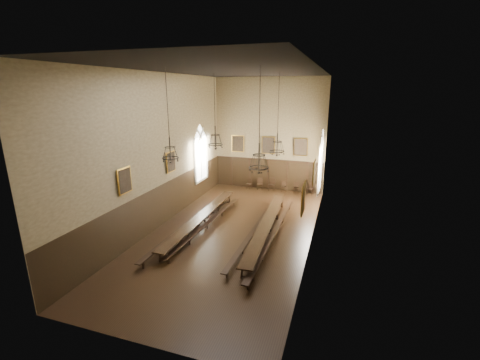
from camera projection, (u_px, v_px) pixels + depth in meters
The scene contains 32 objects.
floor at pixel (232, 232), 18.74m from camera, with size 9.00×18.00×0.02m, color black.
ceiling at pixel (231, 70), 16.29m from camera, with size 9.00×18.00×0.02m, color black.
wall_back at pixel (269, 135), 25.76m from camera, with size 9.00×0.02×9.00m, color #8A7B55.
wall_front at pixel (128, 217), 9.27m from camera, with size 9.00×0.02×9.00m, color #8A7B55.
wall_left at pixel (159, 152), 18.86m from camera, with size 0.02×18.00×9.00m, color #8A7B55.
wall_right at pixel (316, 162), 16.17m from camera, with size 0.02×18.00×9.00m, color #8A7B55.
wainscot_panelling at pixel (232, 212), 18.40m from camera, with size 9.00×18.00×2.50m, color black, non-canonical shape.
table_left at pixel (202, 221), 19.33m from camera, with size 0.71×9.69×0.76m.
table_right at pixel (267, 229), 18.27m from camera, with size 1.25×10.31×0.80m.
bench_left_outer at pixel (191, 223), 19.28m from camera, with size 0.41×10.58×0.48m.
bench_left_inner at pixel (207, 225), 19.08m from camera, with size 0.74×9.22×0.41m.
bench_right_inner at pixel (255, 231), 18.24m from camera, with size 0.39×9.85×0.44m.
bench_right_outer at pixel (274, 234), 17.75m from camera, with size 0.40×10.64×0.48m.
chair_2 at pixel (249, 186), 26.89m from camera, with size 0.43×0.43×0.87m.
chair_3 at pixel (260, 186), 26.63m from camera, with size 0.53×0.53×0.98m.
chair_4 at pixel (272, 187), 26.39m from camera, with size 0.50×0.50×1.04m.
chair_5 at pixel (284, 188), 26.11m from camera, with size 0.47×0.47×0.90m.
chair_6 at pixel (296, 190), 25.81m from camera, with size 0.41×0.41×0.86m.
chair_7 at pixel (310, 191), 25.43m from camera, with size 0.53×0.53×0.95m.
chandelier_back_left at pixel (215, 140), 20.30m from camera, with size 0.95×0.95×4.51m.
chandelier_back_right at pixel (277, 146), 19.31m from camera, with size 0.89×0.89×4.72m.
chandelier_front_left at pixel (170, 152), 15.37m from camera, with size 0.81×0.81×4.28m.
chandelier_front_right at pixel (259, 161), 14.09m from camera, with size 0.89×0.89×4.45m.
portrait_back_0 at pixel (238, 144), 26.63m from camera, with size 1.10×0.12×1.40m.
portrait_back_1 at pixel (268, 145), 25.86m from camera, with size 1.10×0.12×1.40m.
portrait_back_2 at pixel (301, 147), 25.08m from camera, with size 1.10×0.12×1.40m.
portrait_left_0 at pixel (171, 162), 19.95m from camera, with size 0.12×1.00×1.30m.
portrait_left_1 at pixel (125, 181), 15.84m from camera, with size 0.12×1.00×1.30m.
portrait_right_0 at pixel (314, 173), 17.34m from camera, with size 0.12×1.00×1.30m.
portrait_right_1 at pixel (303, 199), 13.23m from camera, with size 0.12×1.00×1.30m.
window_right at pixel (321, 161), 21.53m from camera, with size 0.20×2.20×4.60m, color white, non-canonical shape.
window_left at pixel (201, 153), 24.17m from camera, with size 0.20×2.20×4.60m, color white, non-canonical shape.
Camera 1 is at (5.76, -16.21, 8.05)m, focal length 24.00 mm.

